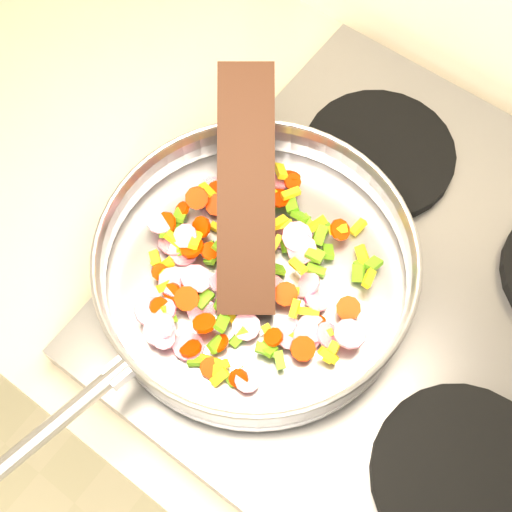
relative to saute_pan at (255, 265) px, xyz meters
The scene contains 7 objects.
cooktop 0.20m from the saute_pan, 30.25° to the left, with size 0.60×0.60×0.04m, color #939399.
grate_fl 0.07m from the saute_pan, 66.77° to the right, with size 0.19×0.19×0.02m, color black.
grate_fr 0.31m from the saute_pan, ahead, with size 0.19×0.19×0.02m, color black.
grate_bl 0.24m from the saute_pan, 85.09° to the left, with size 0.19×0.19×0.02m, color black.
saute_pan is the anchor object (origin of this frame).
vegetable_heap 0.02m from the saute_pan, 153.60° to the right, with size 0.28×0.28×0.05m.
wooden_spatula 0.09m from the saute_pan, 134.00° to the left, with size 0.28×0.06×0.01m, color black.
Camera 1 is at (-0.66, 1.31, 1.69)m, focal length 50.00 mm.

